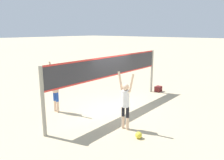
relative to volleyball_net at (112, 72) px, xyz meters
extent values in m
plane|color=#C6B28C|center=(0.00, 0.00, -1.71)|extent=(200.00, 200.00, 0.00)
cylinder|color=gray|center=(-3.60, 0.00, -0.49)|extent=(0.13, 0.13, 2.44)
cylinder|color=gray|center=(3.60, 0.00, -0.49)|extent=(0.13, 0.13, 2.44)
cube|color=#2D2D33|center=(0.00, 0.00, 0.27)|extent=(7.07, 0.02, 0.91)
cube|color=red|center=(0.00, 0.00, 0.70)|extent=(7.07, 0.03, 0.06)
cube|color=red|center=(0.00, 0.00, -0.15)|extent=(7.07, 0.03, 0.06)
cylinder|color=beige|center=(-1.40, -1.90, -1.47)|extent=(0.11, 0.11, 0.48)
cylinder|color=black|center=(-1.40, -1.90, -1.04)|extent=(0.12, 0.12, 0.39)
cylinder|color=beige|center=(-1.40, -1.70, -1.47)|extent=(0.11, 0.11, 0.48)
cylinder|color=black|center=(-1.40, -1.70, -1.04)|extent=(0.12, 0.12, 0.39)
cylinder|color=white|center=(-1.40, -1.80, -0.54)|extent=(0.28, 0.28, 0.61)
sphere|color=beige|center=(-1.40, -1.80, -0.12)|extent=(0.24, 0.24, 0.24)
cylinder|color=beige|center=(-1.40, -2.04, 0.07)|extent=(0.08, 0.22, 0.69)
cylinder|color=beige|center=(-1.40, -1.56, 0.07)|extent=(0.08, 0.22, 0.69)
cylinder|color=beige|center=(-1.96, 1.69, -1.46)|extent=(0.11, 0.11, 0.50)
cylinder|color=#1E47A5|center=(-1.96, 1.69, -1.01)|extent=(0.12, 0.12, 0.41)
cylinder|color=beige|center=(-1.96, 1.49, -1.46)|extent=(0.11, 0.11, 0.50)
cylinder|color=#1E47A5|center=(-1.96, 1.49, -1.01)|extent=(0.12, 0.12, 0.41)
cylinder|color=beige|center=(-1.96, 1.59, -0.48)|extent=(0.28, 0.28, 0.64)
sphere|color=beige|center=(-1.96, 1.59, -0.03)|extent=(0.25, 0.25, 0.25)
cylinder|color=beige|center=(-1.96, 1.83, 0.16)|extent=(0.08, 0.23, 0.72)
cylinder|color=beige|center=(-1.96, 1.34, 0.16)|extent=(0.08, 0.23, 0.72)
sphere|color=yellow|center=(-1.69, -2.58, -1.59)|extent=(0.23, 0.23, 0.23)
cube|color=maroon|center=(3.93, -0.30, -1.55)|extent=(0.42, 0.31, 0.31)
camera|label=1|loc=(-7.43, -6.21, 1.85)|focal=35.00mm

